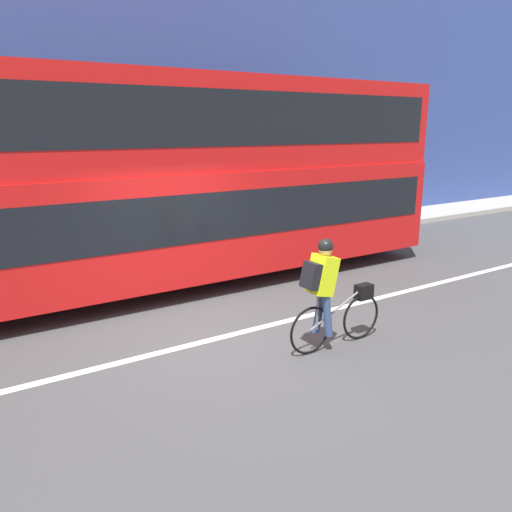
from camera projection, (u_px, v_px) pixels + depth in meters
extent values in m
plane|color=#424244|center=(215.00, 339.00, 7.53)|extent=(80.00, 80.00, 0.00)
cube|color=silver|center=(216.00, 339.00, 7.52)|extent=(50.00, 0.14, 0.01)
cube|color=#A8A399|center=(110.00, 257.00, 11.89)|extent=(60.00, 1.83, 0.15)
cube|color=#33478C|center=(84.00, 88.00, 11.78)|extent=(60.00, 0.30, 7.97)
cylinder|color=black|center=(316.00, 238.00, 11.83)|extent=(1.09, 0.30, 1.09)
cube|color=red|center=(177.00, 220.00, 9.80)|extent=(11.40, 2.45, 1.98)
cube|color=black|center=(176.00, 208.00, 9.74)|extent=(10.94, 2.47, 0.87)
cube|color=red|center=(173.00, 123.00, 9.34)|extent=(11.40, 2.35, 1.71)
cube|color=black|center=(173.00, 119.00, 9.32)|extent=(10.94, 2.37, 0.96)
torus|color=black|center=(361.00, 317.00, 7.45)|extent=(0.70, 0.04, 0.70)
torus|color=black|center=(310.00, 330.00, 6.95)|extent=(0.70, 0.04, 0.70)
cylinder|color=slate|center=(337.00, 309.00, 7.14)|extent=(0.97, 0.03, 0.48)
cylinder|color=slate|center=(317.00, 312.00, 6.94)|extent=(0.03, 0.03, 0.51)
cube|color=black|center=(364.00, 292.00, 7.36)|extent=(0.26, 0.16, 0.22)
cube|color=#D8EA19|center=(322.00, 275.00, 6.85)|extent=(0.37, 0.32, 0.58)
cube|color=black|center=(311.00, 276.00, 6.74)|extent=(0.21, 0.26, 0.38)
cylinder|color=#384C7A|center=(319.00, 312.00, 7.09)|extent=(0.22, 0.11, 0.63)
cylinder|color=#384C7A|center=(327.00, 316.00, 6.94)|extent=(0.19, 0.11, 0.63)
sphere|color=tan|center=(326.00, 249.00, 6.78)|extent=(0.19, 0.19, 0.19)
sphere|color=black|center=(326.00, 246.00, 6.77)|extent=(0.21, 0.21, 0.21)
cylinder|color=#262628|center=(160.00, 228.00, 12.32)|extent=(0.53, 0.53, 1.01)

